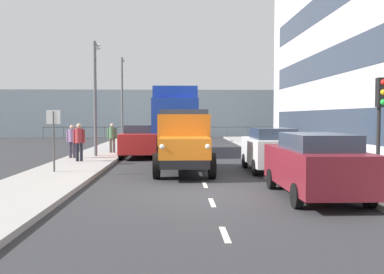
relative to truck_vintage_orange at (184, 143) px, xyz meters
The scene contains 18 objects.
ground_plane 6.86m from the truck_vintage_orange, 95.33° to the right, with size 80.00×80.00×0.00m, color #2D2D30.
sidewalk_left 8.92m from the truck_vintage_orange, 130.54° to the right, with size 2.74×40.28×0.15m, color #9E9993.
sidewalk_right 8.17m from the truck_vintage_orange, 56.23° to the right, with size 2.74×40.28×0.15m, color #9E9993.
road_centreline_markings 6.34m from the truck_vintage_orange, 95.78° to the right, with size 0.12×35.59×0.01m.
sea_horizon 29.91m from the truck_vintage_orange, 91.20° to the right, with size 80.00×0.80×5.00m, color #84939E.
seawall_railing 26.28m from the truck_vintage_orange, 91.37° to the right, with size 28.08×0.08×1.20m.
truck_vintage_orange is the anchor object (origin of this frame).
lorry_cargo_blue 9.54m from the truck_vintage_orange, 87.82° to the right, with size 2.58×8.20×3.87m.
car_maroon_kerbside_near 6.02m from the truck_vintage_orange, 124.89° to the left, with size 1.92×4.44×1.72m.
car_white_kerbside_1 3.49m from the truck_vintage_orange, behind, with size 1.85×3.85×1.72m.
car_red_oppositeside_0 6.95m from the truck_vintage_orange, 71.68° to the right, with size 1.98×4.15×1.72m.
pedestrian_couple_a 5.71m from the truck_vintage_orange, 35.09° to the right, with size 0.53×0.34×1.70m.
pedestrian_with_bag 7.25m from the truck_vintage_orange, 42.23° to the right, with size 0.53×0.34×1.61m.
pedestrian_by_lamp 8.90m from the truck_vintage_orange, 64.02° to the right, with size 0.53×0.34×1.63m.
traffic_light_near 6.92m from the truck_vintage_orange, 151.79° to the left, with size 0.28×0.41×3.20m.
lamp_post_promenade 7.95m from the truck_vintage_orange, 54.06° to the right, with size 0.32×1.14×5.85m.
lamp_post_far 19.66m from the truck_vintage_orange, 76.06° to the right, with size 0.32×1.14×6.79m.
street_sign 4.79m from the truck_vintage_orange, ahead, with size 0.50×0.07×2.25m.
Camera 1 is at (0.87, 11.92, 2.17)m, focal length 40.35 mm.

